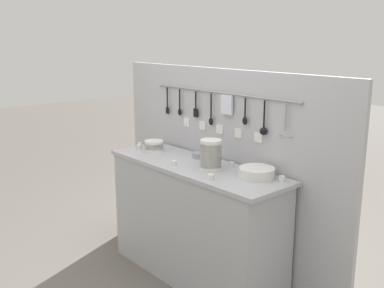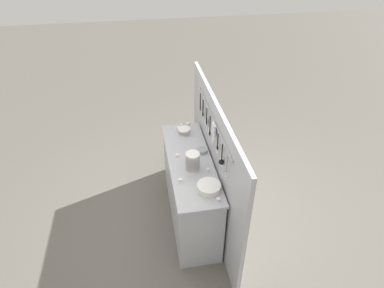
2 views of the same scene
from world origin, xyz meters
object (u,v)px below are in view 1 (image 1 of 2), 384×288
steel_mixing_bowl (200,155)px  cup_back_left (140,145)px  cup_back_right (282,179)px  bowl_stack_tall_left (154,146)px  cup_front_left (174,163)px  plate_stack (257,172)px  cup_centre (231,165)px  bowl_stack_back_corner (210,155)px  cup_beside_plates (148,143)px  cup_front_right (211,177)px  cup_edge_near (139,147)px

steel_mixing_bowl → cup_back_left: bearing=-165.8°
cup_back_right → bowl_stack_tall_left: bearing=-173.1°
cup_front_left → cup_back_left: size_ratio=1.00×
plate_stack → cup_centre: 0.29m
bowl_stack_back_corner → steel_mixing_bowl: bowl_stack_back_corner is taller
bowl_stack_tall_left → cup_back_right: bowl_stack_tall_left is taller
cup_back_right → cup_front_left: same height
cup_beside_plates → cup_front_right: size_ratio=1.00×
bowl_stack_back_corner → cup_front_right: bearing=-42.7°
cup_back_right → cup_centre: (-0.46, -0.01, 0.00)m
bowl_stack_tall_left → bowl_stack_back_corner: bearing=-1.5°
cup_edge_near → cup_back_right: 1.38m
cup_back_right → cup_front_left: size_ratio=1.00×
cup_beside_plates → cup_centre: 0.97m
cup_front_left → cup_beside_plates: bearing=160.3°
plate_stack → cup_centre: plate_stack is taller
plate_stack → cup_edge_near: size_ratio=6.30×
bowl_stack_back_corner → cup_beside_plates: 0.92m
cup_back_right → cup_front_right: bearing=-136.5°
bowl_stack_tall_left → cup_front_left: bowl_stack_tall_left is taller
steel_mixing_bowl → cup_edge_near: (-0.55, -0.21, -0.00)m
cup_back_right → cup_beside_plates: 1.43m
cup_edge_near → cup_back_right: bearing=8.6°
bowl_stack_back_corner → cup_front_right: size_ratio=5.63×
cup_edge_near → bowl_stack_back_corner: bearing=2.7°
cup_centre → cup_edge_near: bearing=-167.5°
cup_edge_near → cup_back_right: same height
bowl_stack_tall_left → cup_back_right: 1.24m
cup_edge_near → cup_beside_plates: 0.16m
cup_back_left → cup_beside_plates: same height
cup_back_left → bowl_stack_back_corner: bearing=-0.6°
cup_back_right → cup_front_left: (-0.78, -0.30, 0.00)m
cup_back_left → cup_beside_plates: size_ratio=1.00×
steel_mixing_bowl → cup_centre: (0.36, -0.00, -0.00)m
cup_front_left → cup_front_right: size_ratio=1.00×
plate_stack → steel_mixing_bowl: (-0.64, 0.05, -0.01)m
cup_back_left → steel_mixing_bowl: bearing=14.2°
cup_beside_plates → cup_centre: bearing=3.4°
cup_back_right → cup_front_left: bearing=-158.9°
steel_mixing_bowl → plate_stack: bearing=-4.8°
steel_mixing_bowl → cup_front_right: steel_mixing_bowl is taller
plate_stack → cup_back_left: bearing=-175.4°
steel_mixing_bowl → cup_beside_plates: size_ratio=3.21×
bowl_stack_back_corner → cup_centre: bearing=70.2°
cup_back_right → cup_centre: bearing=-179.2°
bowl_stack_tall_left → cup_back_right: size_ratio=4.00×
cup_back_right → cup_beside_plates: same height
cup_front_left → bowl_stack_tall_left: bearing=161.6°
bowl_stack_tall_left → cup_front_right: (0.88, -0.18, -0.03)m
plate_stack → cup_back_right: size_ratio=6.30×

